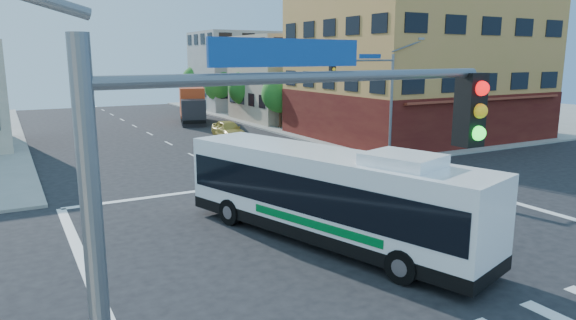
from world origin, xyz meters
TOP-DOWN VIEW (x-y plane):
  - ground at (0.00, 0.00)m, footprint 120.00×120.00m
  - sidewalk_ne at (35.00, 35.00)m, footprint 50.00×50.00m
  - corner_building_ne at (19.99, 18.48)m, footprint 18.10×15.44m
  - building_east_near at (16.98, 33.98)m, footprint 12.06×10.06m
  - building_east_far at (16.98, 47.98)m, footprint 12.06×10.06m
  - signal_mast_ne at (9.08, 10.62)m, footprint 7.91×1.13m
  - signal_mast_sw at (-9.08, -10.64)m, footprint 7.91×1.01m
  - street_tree_a at (11.90, 27.92)m, footprint 3.60×3.60m
  - street_tree_b at (11.90, 35.92)m, footprint 3.80×3.80m
  - street_tree_c at (11.90, 43.92)m, footprint 3.40×3.40m
  - street_tree_d at (11.90, 51.92)m, footprint 4.00×4.00m
  - transit_bus at (-1.20, 0.14)m, footprint 6.30×12.93m
  - box_truck at (6.06, 36.87)m, footprint 4.54×8.50m
  - parked_car at (5.22, 25.13)m, footprint 1.91×4.50m

SIDE VIEW (x-z plane):
  - ground at x=0.00m, z-range 0.00..0.00m
  - sidewalk_ne at x=35.00m, z-range 0.00..0.15m
  - parked_car at x=5.22m, z-range 0.00..1.52m
  - box_truck at x=6.06m, z-range -0.06..3.62m
  - transit_bus at x=-1.20m, z-range -0.04..3.72m
  - street_tree_c at x=11.90m, z-range 0.82..6.11m
  - street_tree_a at x=11.90m, z-range 0.83..6.35m
  - street_tree_b at x=11.90m, z-range 0.85..6.65m
  - street_tree_d at x=11.90m, z-range 0.87..6.90m
  - building_east_near at x=16.98m, z-range 0.01..9.01m
  - signal_mast_ne at x=9.08m, z-range 0.95..9.02m
  - signal_mast_sw at x=-9.08m, z-range 0.95..9.02m
  - building_east_far at x=16.98m, z-range 0.01..10.01m
  - corner_building_ne at x=19.99m, z-range -1.11..12.89m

